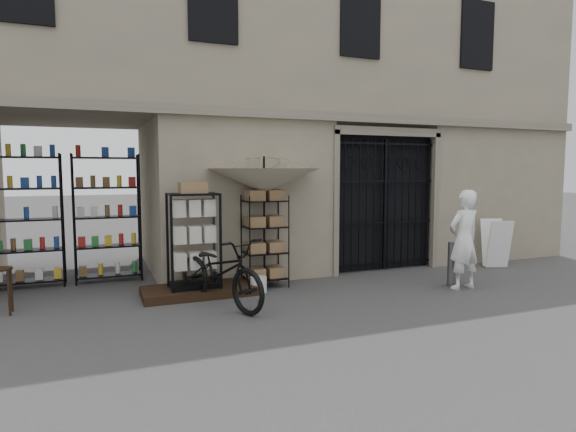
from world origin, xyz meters
name	(u,v)px	position (x,y,z in m)	size (l,w,h in m)	color
ground	(365,303)	(0.00, 0.00, 0.00)	(80.00, 80.00, 0.00)	black
main_building	(278,71)	(0.00, 4.00, 4.50)	(14.00, 4.00, 9.00)	gray
shop_recess	(69,208)	(-4.50, 2.80, 1.50)	(3.00, 1.70, 3.00)	black
shop_shelving	(68,219)	(-4.55, 3.30, 1.25)	(2.70, 0.50, 2.50)	black
iron_gate	(381,202)	(1.75, 2.28, 1.50)	(2.50, 0.21, 3.00)	black
step_platform	(201,291)	(-2.40, 1.55, 0.07)	(2.00, 0.90, 0.15)	black
display_cabinet	(194,246)	(-2.51, 1.51, 0.89)	(0.88, 0.61, 1.78)	black
wire_rack	(265,242)	(-1.14, 1.72, 0.84)	(0.83, 0.66, 1.72)	black
market_umbrella	(264,174)	(-1.15, 1.73, 2.11)	(2.27, 2.30, 2.94)	black
white_bucket	(259,284)	(-1.40, 1.34, 0.14)	(0.29, 0.29, 0.28)	silver
bicycle	(221,306)	(-2.24, 0.74, 0.00)	(0.75, 1.13, 2.15)	black
wooden_stool	(1,290)	(-5.43, 1.52, 0.38)	(0.45, 0.45, 0.72)	black
steel_bollard	(452,264)	(2.15, 0.44, 0.42)	(0.15, 0.15, 0.83)	#5A5B5D
shopkeeper	(462,288)	(2.19, 0.19, 0.00)	(0.67, 1.83, 0.44)	white
easel_sign	(496,243)	(4.26, 1.45, 0.55)	(0.66, 0.71, 1.07)	silver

